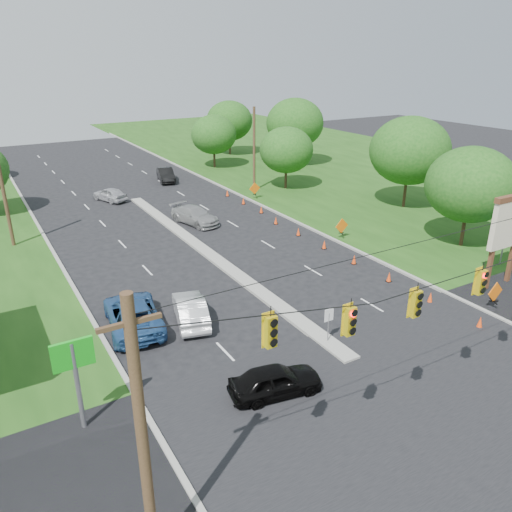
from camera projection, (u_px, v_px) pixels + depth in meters
ground at (414, 408)px, 21.46m from camera, size 160.00×160.00×0.00m
grass_right at (473, 201)px, 51.51m from camera, size 40.00×160.00×0.06m
cross_street at (414, 408)px, 21.46m from camera, size 160.00×14.00×0.02m
curb_left at (46, 240)px, 40.64m from camera, size 0.25×110.00×0.16m
curb_right at (259, 205)px, 50.13m from camera, size 0.25×110.00×0.16m
median at (206, 252)px, 38.21m from camera, size 1.00×34.00×0.18m
median_sign at (329, 319)px, 25.69m from camera, size 0.55×0.06×2.05m
signal_span at (449, 317)px, 18.76m from camera, size 25.60×0.32×9.00m
utility_pole_far_left at (3, 190)px, 37.81m from camera, size 0.28×0.28×9.00m
utility_pole_far_right at (254, 150)px, 53.54m from camera, size 0.28×0.28×9.00m
pylon_sign at (508, 226)px, 31.61m from camera, size 5.90×2.30×6.12m
cone_0 at (480, 322)px, 27.62m from camera, size 0.32×0.32×0.70m
cone_1 at (430, 297)px, 30.41m from camera, size 0.32×0.32×0.70m
cone_2 at (389, 277)px, 33.20m from camera, size 0.32×0.32×0.70m
cone_3 at (354, 259)px, 35.99m from camera, size 0.32×0.32×0.70m
cone_4 at (324, 245)px, 38.78m from camera, size 0.32×0.32×0.70m
cone_5 at (298, 232)px, 41.57m from camera, size 0.32×0.32×0.70m
cone_6 at (276, 220)px, 44.37m from camera, size 0.32×0.32×0.70m
cone_7 at (261, 209)px, 47.44m from camera, size 0.32×0.32×0.70m
cone_8 at (243, 201)px, 50.23m from camera, size 0.32×0.32×0.70m
cone_9 at (227, 193)px, 53.02m from camera, size 0.32×0.32×0.70m
work_sign_0 at (495, 293)px, 29.31m from camera, size 1.27×0.58×1.37m
work_sign_1 at (342, 227)px, 40.48m from camera, size 1.27×0.58×1.37m
work_sign_2 at (255, 189)px, 51.64m from camera, size 1.27×0.58×1.37m
tree_7 at (471, 185)px, 37.61m from camera, size 6.72×6.72×7.84m
tree_8 at (410, 151)px, 47.23m from camera, size 7.56×7.56×8.82m
tree_9 at (286, 150)px, 54.45m from camera, size 5.88×5.88×6.86m
tree_10 at (295, 123)px, 65.72m from camera, size 7.56×7.56×8.82m
tree_11 at (229, 121)px, 72.85m from camera, size 6.72×6.72×7.84m
tree_12 at (214, 135)px, 64.68m from camera, size 5.88×5.88×6.86m
black_sedan at (275, 381)px, 22.09m from camera, size 4.42×2.38×1.43m
white_sedan at (190, 309)px, 28.13m from camera, size 2.73×4.85×1.51m
blue_pickup at (133, 314)px, 27.53m from camera, size 3.57×6.27×1.65m
silver_car_far at (195, 215)px, 44.39m from camera, size 3.37×5.58×1.51m
silver_car_oncoming at (110, 194)px, 51.19m from camera, size 3.08×4.47×1.41m
dark_car_receding at (166, 175)px, 58.98m from camera, size 2.67×5.02×1.57m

